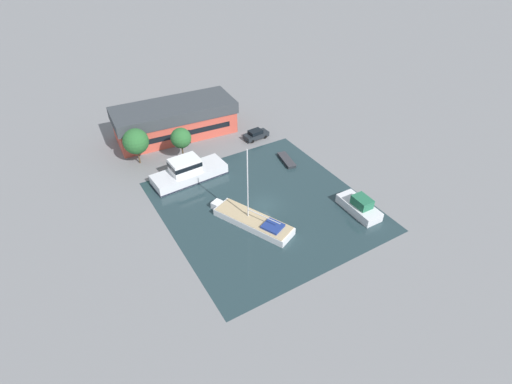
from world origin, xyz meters
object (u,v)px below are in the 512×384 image
at_px(parked_car, 256,134).
at_px(motor_cruiser, 188,172).
at_px(quay_tree_near_building, 181,138).
at_px(sailboat_moored, 252,221).
at_px(quay_tree_by_water, 136,141).
at_px(small_dinghy, 287,160).
at_px(cabin_boat, 359,206).
at_px(warehouse_building, 175,120).

xyz_separation_m(parked_car, motor_cruiser, (-15.22, -5.30, 0.47)).
xyz_separation_m(quay_tree_near_building, sailboat_moored, (1.65, -19.42, -3.47)).
bearing_deg(quay_tree_by_water, parked_car, -8.23).
bearing_deg(motor_cruiser, quay_tree_by_water, 28.33).
relative_size(quay_tree_by_water, small_dinghy, 1.24).
bearing_deg(quay_tree_by_water, cabin_boat, -51.46).
height_order(warehouse_building, parked_car, warehouse_building).
xyz_separation_m(warehouse_building, sailboat_moored, (-0.66, -28.06, -2.31)).
distance_m(quay_tree_near_building, cabin_boat, 29.36).
bearing_deg(sailboat_moored, cabin_boat, -45.09).
height_order(quay_tree_by_water, sailboat_moored, sailboat_moored).
bearing_deg(cabin_boat, quay_tree_near_building, 123.09).
relative_size(warehouse_building, small_dinghy, 4.46).
bearing_deg(small_dinghy, parked_car, -76.52).
relative_size(sailboat_moored, small_dinghy, 2.49).
distance_m(warehouse_building, quay_tree_near_building, 9.02).
xyz_separation_m(parked_car, cabin_boat, (1.70, -24.61, 0.06)).
height_order(warehouse_building, cabin_boat, warehouse_building).
distance_m(motor_cruiser, small_dinghy, 16.10).
bearing_deg(motor_cruiser, parked_car, -73.80).
height_order(quay_tree_near_building, parked_car, quay_tree_near_building).
bearing_deg(sailboat_moored, warehouse_building, 64.55).
xyz_separation_m(sailboat_moored, small_dinghy, (12.56, 10.29, -0.33)).
relative_size(quay_tree_near_building, sailboat_moored, 0.47).
relative_size(parked_car, small_dinghy, 0.94).
distance_m(parked_car, sailboat_moored, 22.80).
bearing_deg(warehouse_building, motor_cruiser, -100.48).
xyz_separation_m(parked_car, small_dinghy, (0.41, -9.01, -0.58)).
height_order(quay_tree_near_building, sailboat_moored, sailboat_moored).
distance_m(quay_tree_near_building, motor_cruiser, 6.25).
bearing_deg(cabin_boat, parked_car, 94.97).
height_order(quay_tree_by_water, small_dinghy, quay_tree_by_water).
distance_m(warehouse_building, quay_tree_by_water, 10.57).
height_order(quay_tree_near_building, motor_cruiser, quay_tree_near_building).
distance_m(quay_tree_by_water, small_dinghy, 24.13).
bearing_deg(small_dinghy, motor_cruiser, -2.45).
relative_size(parked_car, motor_cruiser, 0.39).
height_order(sailboat_moored, cabin_boat, sailboat_moored).
relative_size(quay_tree_by_water, parked_car, 1.32).
relative_size(motor_cruiser, cabin_boat, 1.75).
bearing_deg(parked_car, small_dinghy, -1.79).
distance_m(parked_car, small_dinghy, 9.04).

